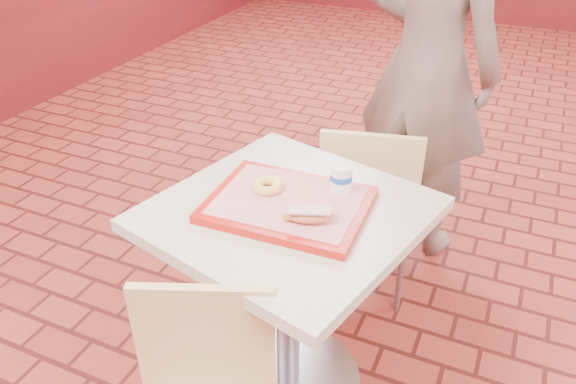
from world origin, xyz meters
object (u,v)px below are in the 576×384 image
at_px(long_john_donut, 308,215).
at_px(paper_cup, 341,178).
at_px(chair_main_back, 368,204).
at_px(customer, 427,66).
at_px(ring_donut, 267,186).
at_px(main_table, 288,273).
at_px(serving_tray, 288,204).

height_order(long_john_donut, paper_cup, paper_cup).
xyz_separation_m(chair_main_back, customer, (0.08, 0.53, 0.45)).
height_order(ring_donut, paper_cup, paper_cup).
relative_size(main_table, paper_cup, 9.26).
distance_m(main_table, ring_donut, 0.32).
distance_m(customer, serving_tray, 1.17).
relative_size(main_table, chair_main_back, 0.95).
xyz_separation_m(main_table, customer, (0.17, 1.15, 0.38)).
bearing_deg(paper_cup, ring_donut, -156.22).
bearing_deg(serving_tray, main_table, 180.00).
bearing_deg(main_table, customer, 81.55).
bearing_deg(main_table, chair_main_back, 81.67).
xyz_separation_m(main_table, paper_cup, (0.13, 0.12, 0.34)).
height_order(main_table, ring_donut, ring_donut).
distance_m(ring_donut, long_john_donut, 0.21).
xyz_separation_m(chair_main_back, ring_donut, (-0.18, -0.59, 0.38)).
relative_size(main_table, customer, 0.44).
bearing_deg(chair_main_back, paper_cup, 81.11).
distance_m(chair_main_back, long_john_donut, 0.80).
xyz_separation_m(chair_main_back, paper_cup, (0.04, -0.50, 0.41)).
distance_m(customer, long_john_donut, 1.23).
height_order(chair_main_back, paper_cup, paper_cup).
bearing_deg(long_john_donut, customer, 86.59).
bearing_deg(paper_cup, serving_tray, -136.09).
height_order(main_table, chair_main_back, chair_main_back).
bearing_deg(customer, ring_donut, 93.41).
xyz_separation_m(serving_tray, long_john_donut, (0.10, -0.08, 0.04)).
height_order(chair_main_back, long_john_donut, long_john_donut).
bearing_deg(paper_cup, main_table, -136.09).
distance_m(chair_main_back, ring_donut, 0.73).
bearing_deg(ring_donut, chair_main_back, 73.47).
xyz_separation_m(main_table, serving_tray, (0.00, 0.00, 0.28)).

